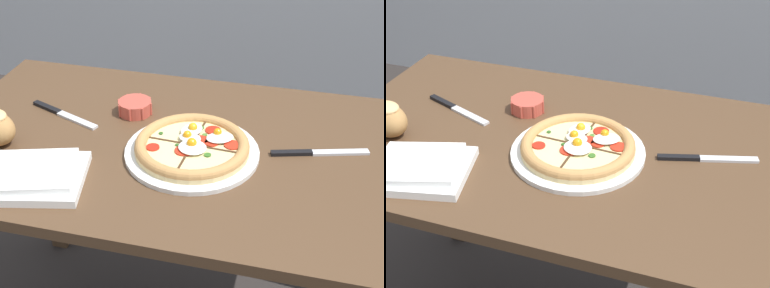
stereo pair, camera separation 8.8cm
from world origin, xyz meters
TOP-DOWN VIEW (x-y plane):
  - dining_table at (0.00, 0.00)m, footprint 1.20×0.74m
  - pizza at (0.07, -0.04)m, footprint 0.33×0.33m
  - ramekin_bowl at (-0.13, 0.12)m, footprint 0.10×0.10m
  - napkin_folded at (-0.25, -0.23)m, footprint 0.26×0.23m
  - bread_piece_near at (-0.41, -0.11)m, footprint 0.11×0.09m
  - knife_main at (-0.31, 0.06)m, footprint 0.22×0.10m
  - knife_spare at (0.37, 0.04)m, footprint 0.24×0.08m

SIDE VIEW (x-z plane):
  - dining_table at x=0.00m, z-range 0.26..1.03m
  - knife_main at x=-0.31m, z-range 0.77..0.78m
  - knife_spare at x=0.37m, z-range 0.77..0.78m
  - napkin_folded at x=-0.25m, z-range 0.76..0.80m
  - ramekin_bowl at x=-0.13m, z-range 0.77..0.80m
  - pizza at x=0.07m, z-range 0.76..0.81m
  - bread_piece_near at x=-0.41m, z-range 0.77..0.86m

